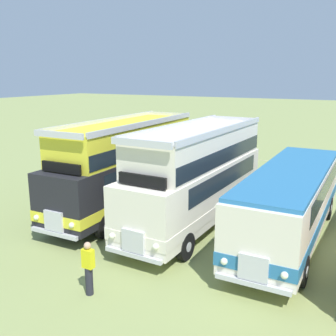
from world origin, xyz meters
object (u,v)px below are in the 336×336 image
object	(u,v)px
bus_second_in_row	(198,174)
bus_third_in_row	(291,198)
marshal_person	(89,268)
bus_first_in_row	(127,163)

from	to	relation	value
bus_second_in_row	bus_third_in_row	world-z (taller)	bus_second_in_row
bus_second_in_row	marshal_person	bearing A→B (deg)	-93.87
bus_first_in_row	bus_third_in_row	xyz separation A→B (m)	(7.98, 0.04, -0.60)
bus_first_in_row	bus_second_in_row	xyz separation A→B (m)	(3.99, -0.30, -0.00)
bus_second_in_row	bus_third_in_row	distance (m)	4.05
bus_third_in_row	marshal_person	bearing A→B (deg)	-121.57
bus_first_in_row	marshal_person	distance (m)	8.15
bus_first_in_row	bus_second_in_row	bearing A→B (deg)	-4.32
bus_second_in_row	bus_third_in_row	size ratio (longest dim) A/B	0.94
bus_first_in_row	bus_second_in_row	size ratio (longest dim) A/B	1.05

